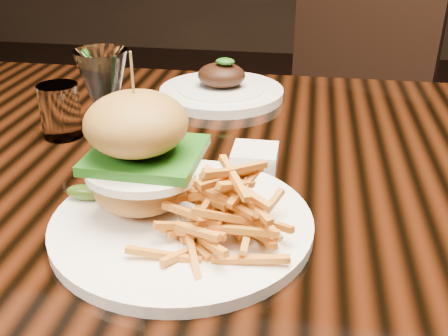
% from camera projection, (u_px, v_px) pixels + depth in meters
% --- Properties ---
extents(dining_table, '(1.60, 0.90, 0.75)m').
position_uv_depth(dining_table, '(259.00, 206.00, 0.83)').
color(dining_table, black).
rests_on(dining_table, ground).
extents(burger_plate, '(0.31, 0.31, 0.21)m').
position_uv_depth(burger_plate, '(178.00, 187.00, 0.61)').
color(burger_plate, white).
rests_on(burger_plate, dining_table).
extents(ramekin, '(0.08, 0.08, 0.03)m').
position_uv_depth(ramekin, '(255.00, 158.00, 0.77)').
color(ramekin, white).
rests_on(ramekin, dining_table).
extents(wine_glass, '(0.07, 0.07, 0.19)m').
position_uv_depth(wine_glass, '(104.00, 88.00, 0.68)').
color(wine_glass, white).
rests_on(wine_glass, dining_table).
extents(water_tumbler, '(0.07, 0.07, 0.09)m').
position_uv_depth(water_tumbler, '(61.00, 111.00, 0.86)').
color(water_tumbler, white).
rests_on(water_tumbler, dining_table).
extents(far_dish, '(0.25, 0.25, 0.08)m').
position_uv_depth(far_dish, '(222.00, 90.00, 1.05)').
color(far_dish, white).
rests_on(far_dish, dining_table).
extents(chair_far, '(0.61, 0.61, 0.95)m').
position_uv_depth(chair_far, '(345.00, 103.00, 1.64)').
color(chair_far, black).
rests_on(chair_far, ground).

